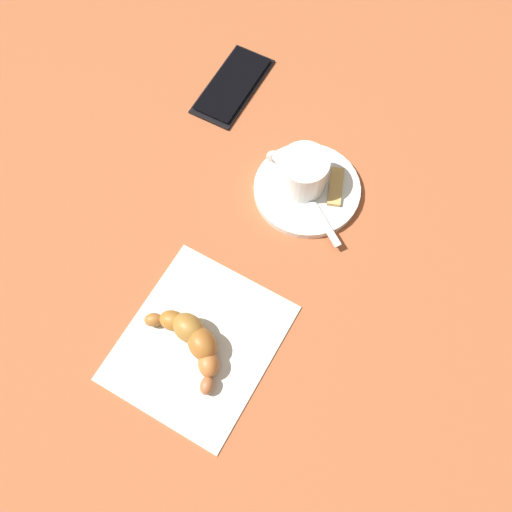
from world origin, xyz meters
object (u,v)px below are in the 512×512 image
(sugar_packet, at_px, (336,187))
(saucer, at_px, (307,190))
(teaspoon, at_px, (303,187))
(croissant, at_px, (193,339))
(espresso_cup, at_px, (304,173))
(napkin, at_px, (199,342))
(cell_phone, at_px, (233,85))

(sugar_packet, bearing_deg, saucer, 97.80)
(teaspoon, xyz_separation_m, croissant, (-0.24, -0.01, 0.01))
(espresso_cup, relative_size, croissant, 0.72)
(teaspoon, bearing_deg, napkin, -177.56)
(napkin, distance_m, croissant, 0.02)
(teaspoon, xyz_separation_m, cell_phone, (0.09, 0.18, -0.01))
(espresso_cup, height_order, croissant, espresso_cup)
(saucer, xyz_separation_m, sugar_packet, (0.02, -0.03, 0.01))
(saucer, xyz_separation_m, cell_phone, (0.09, 0.18, -0.00))
(napkin, bearing_deg, espresso_cup, 3.20)
(sugar_packet, xyz_separation_m, napkin, (-0.27, 0.02, -0.01))
(sugar_packet, distance_m, napkin, 0.27)
(espresso_cup, bearing_deg, cell_phone, 63.94)
(espresso_cup, relative_size, napkin, 0.45)
(cell_phone, bearing_deg, saucer, -115.53)
(sugar_packet, bearing_deg, cell_phone, 47.15)
(sugar_packet, relative_size, napkin, 0.29)
(sugar_packet, bearing_deg, napkin, 149.24)
(espresso_cup, relative_size, cell_phone, 0.60)
(napkin, xyz_separation_m, croissant, (-0.00, 0.00, 0.02))
(teaspoon, bearing_deg, espresso_cup, 29.09)
(sugar_packet, distance_m, croissant, 0.27)
(croissant, distance_m, cell_phone, 0.38)
(napkin, bearing_deg, sugar_packet, -5.32)
(napkin, distance_m, cell_phone, 0.38)
(teaspoon, bearing_deg, croissant, -178.54)
(saucer, bearing_deg, teaspoon, 138.39)
(croissant, xyz_separation_m, cell_phone, (0.34, 0.18, -0.01))
(sugar_packet, relative_size, cell_phone, 0.38)
(espresso_cup, xyz_separation_m, sugar_packet, (0.02, -0.04, -0.02))
(saucer, relative_size, cell_phone, 0.95)
(croissant, bearing_deg, cell_phone, 28.68)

